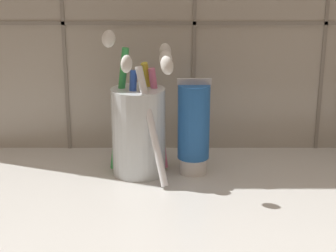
# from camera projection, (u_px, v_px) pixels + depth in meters

# --- Properties ---
(sink_counter) EXTENTS (0.73, 0.36, 0.02)m
(sink_counter) POSITION_uv_depth(u_px,v_px,m) (186.00, 205.00, 0.67)
(sink_counter) COLOR silver
(sink_counter) RESTS_ON ground
(toothbrush_cup) EXTENTS (0.10, 0.12, 0.19)m
(toothbrush_cup) POSITION_uv_depth(u_px,v_px,m) (142.00, 128.00, 0.72)
(toothbrush_cup) COLOR silver
(toothbrush_cup) RESTS_ON sink_counter
(toothpaste_tube) EXTENTS (0.04, 0.04, 0.13)m
(toothpaste_tube) POSITION_uv_depth(u_px,v_px,m) (196.00, 127.00, 0.72)
(toothpaste_tube) COLOR white
(toothpaste_tube) RESTS_ON sink_counter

